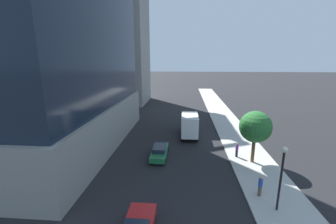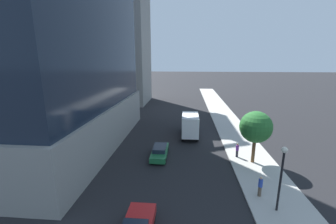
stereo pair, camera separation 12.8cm
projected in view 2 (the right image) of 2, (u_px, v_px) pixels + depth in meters
The scene contains 8 objects.
sidewalk at pixel (250, 158), 24.94m from camera, with size 4.94×120.00×0.15m, color #B2AFA8.
construction_building at pixel (116, 36), 54.63m from camera, with size 16.64×15.62×37.28m.
street_lamp at pixel (282, 169), 15.50m from camera, with size 0.44×0.44×5.04m.
street_tree at pixel (256, 127), 22.97m from camera, with size 3.37×3.37×5.70m.
car_green at pixel (160, 151), 25.31m from camera, with size 1.74×4.74×1.35m.
box_truck at pixel (190, 124), 31.97m from camera, with size 2.33×6.70×3.42m.
pedestrian_blue_shirt at pixel (260, 186), 17.76m from camera, with size 0.34×0.34×1.75m.
pedestrian_purple_shirt at pixel (237, 150), 24.96m from camera, with size 0.34×0.34×1.63m.
Camera 2 is at (1.11, -3.70, 11.13)m, focal length 23.30 mm.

